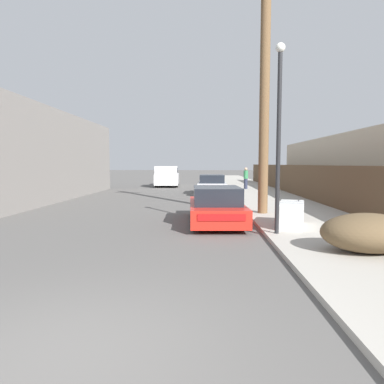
{
  "coord_description": "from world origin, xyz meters",
  "views": [
    {
      "loc": [
        1.46,
        -3.37,
        2.06
      ],
      "look_at": [
        0.94,
        11.77,
        0.81
      ],
      "focal_mm": 32.0,
      "sensor_mm": 36.0,
      "label": 1
    }
  ],
  "objects_px": {
    "utility_pole": "(265,91)",
    "brush_pile": "(368,233)",
    "discarded_fridge": "(291,214)",
    "pedestrian": "(246,178)",
    "street_lamp": "(279,126)",
    "pickup_truck": "(167,176)",
    "parked_sports_car_red": "(216,207)",
    "car_parked_mid": "(212,185)"
  },
  "relations": [
    {
      "from": "utility_pole",
      "to": "brush_pile",
      "type": "height_order",
      "value": "utility_pole"
    },
    {
      "from": "discarded_fridge",
      "to": "pedestrian",
      "type": "distance_m",
      "value": 16.09
    },
    {
      "from": "utility_pole",
      "to": "brush_pile",
      "type": "distance_m",
      "value": 7.51
    },
    {
      "from": "street_lamp",
      "to": "brush_pile",
      "type": "height_order",
      "value": "street_lamp"
    },
    {
      "from": "pickup_truck",
      "to": "utility_pole",
      "type": "height_order",
      "value": "utility_pole"
    },
    {
      "from": "utility_pole",
      "to": "pedestrian",
      "type": "relative_size",
      "value": 5.63
    },
    {
      "from": "parked_sports_car_red",
      "to": "car_parked_mid",
      "type": "distance_m",
      "value": 11.48
    },
    {
      "from": "utility_pole",
      "to": "street_lamp",
      "type": "bearing_deg",
      "value": -94.16
    },
    {
      "from": "street_lamp",
      "to": "discarded_fridge",
      "type": "bearing_deg",
      "value": 58.63
    },
    {
      "from": "discarded_fridge",
      "to": "utility_pole",
      "type": "distance_m",
      "value": 5.28
    },
    {
      "from": "street_lamp",
      "to": "brush_pile",
      "type": "xyz_separation_m",
      "value": [
        1.57,
        -1.98,
        -2.54
      ]
    },
    {
      "from": "parked_sports_car_red",
      "to": "utility_pole",
      "type": "height_order",
      "value": "utility_pole"
    },
    {
      "from": "car_parked_mid",
      "to": "utility_pole",
      "type": "bearing_deg",
      "value": -78.47
    },
    {
      "from": "discarded_fridge",
      "to": "street_lamp",
      "type": "xyz_separation_m",
      "value": [
        -0.68,
        -1.12,
        2.6
      ]
    },
    {
      "from": "parked_sports_car_red",
      "to": "pickup_truck",
      "type": "height_order",
      "value": "pickup_truck"
    },
    {
      "from": "pickup_truck",
      "to": "utility_pole",
      "type": "distance_m",
      "value": 18.89
    },
    {
      "from": "car_parked_mid",
      "to": "pedestrian",
      "type": "relative_size",
      "value": 2.64
    },
    {
      "from": "brush_pile",
      "to": "pickup_truck",
      "type": "bearing_deg",
      "value": 106.44
    },
    {
      "from": "discarded_fridge",
      "to": "parked_sports_car_red",
      "type": "relative_size",
      "value": 0.42
    },
    {
      "from": "car_parked_mid",
      "to": "pedestrian",
      "type": "xyz_separation_m",
      "value": [
        2.71,
        3.44,
        0.35
      ]
    },
    {
      "from": "car_parked_mid",
      "to": "utility_pole",
      "type": "distance_m",
      "value": 10.75
    },
    {
      "from": "pickup_truck",
      "to": "street_lamp",
      "type": "xyz_separation_m",
      "value": [
        5.39,
        -21.6,
        2.17
      ]
    },
    {
      "from": "discarded_fridge",
      "to": "utility_pole",
      "type": "height_order",
      "value": "utility_pole"
    },
    {
      "from": "parked_sports_car_red",
      "to": "pickup_truck",
      "type": "relative_size",
      "value": 0.8
    },
    {
      "from": "car_parked_mid",
      "to": "pickup_truck",
      "type": "distance_m",
      "value": 8.78
    },
    {
      "from": "discarded_fridge",
      "to": "car_parked_mid",
      "type": "height_order",
      "value": "car_parked_mid"
    },
    {
      "from": "discarded_fridge",
      "to": "car_parked_mid",
      "type": "relative_size",
      "value": 0.43
    },
    {
      "from": "utility_pole",
      "to": "street_lamp",
      "type": "distance_m",
      "value": 4.42
    },
    {
      "from": "parked_sports_car_red",
      "to": "brush_pile",
      "type": "distance_m",
      "value": 5.31
    },
    {
      "from": "parked_sports_car_red",
      "to": "pedestrian",
      "type": "height_order",
      "value": "pedestrian"
    },
    {
      "from": "parked_sports_car_red",
      "to": "discarded_fridge",
      "type": "bearing_deg",
      "value": -28.87
    },
    {
      "from": "utility_pole",
      "to": "pedestrian",
      "type": "height_order",
      "value": "utility_pole"
    },
    {
      "from": "utility_pole",
      "to": "discarded_fridge",
      "type": "bearing_deg",
      "value": -82.4
    },
    {
      "from": "discarded_fridge",
      "to": "street_lamp",
      "type": "distance_m",
      "value": 2.91
    },
    {
      "from": "pickup_truck",
      "to": "utility_pole",
      "type": "relative_size",
      "value": 0.6
    },
    {
      "from": "utility_pole",
      "to": "street_lamp",
      "type": "relative_size",
      "value": 1.81
    },
    {
      "from": "pedestrian",
      "to": "street_lamp",
      "type": "bearing_deg",
      "value": -94.09
    },
    {
      "from": "discarded_fridge",
      "to": "car_parked_mid",
      "type": "xyz_separation_m",
      "value": [
        -2.17,
        12.63,
        0.13
      ]
    },
    {
      "from": "utility_pole",
      "to": "pickup_truck",
      "type": "bearing_deg",
      "value": 107.91
    },
    {
      "from": "pickup_truck",
      "to": "car_parked_mid",
      "type": "bearing_deg",
      "value": 113.4
    },
    {
      "from": "parked_sports_car_red",
      "to": "car_parked_mid",
      "type": "bearing_deg",
      "value": 87.04
    },
    {
      "from": "brush_pile",
      "to": "car_parked_mid",
      "type": "bearing_deg",
      "value": 101.01
    }
  ]
}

